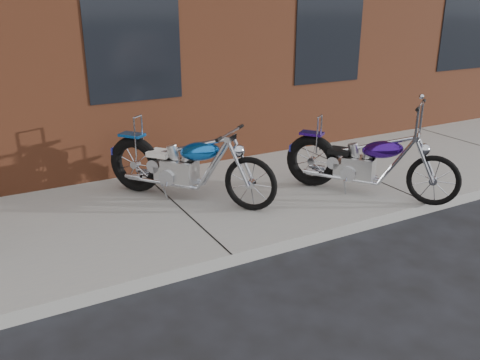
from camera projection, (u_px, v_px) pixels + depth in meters
ground at (232, 267)px, 5.51m from camera, size 120.00×120.00×0.00m
sidewalk at (179, 212)px, 6.72m from camera, size 22.00×3.00×0.15m
chopper_purple at (365, 165)px, 6.97m from camera, size 1.47×2.02×1.34m
chopper_blue at (186, 168)px, 6.79m from camera, size 1.64×2.03×1.09m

